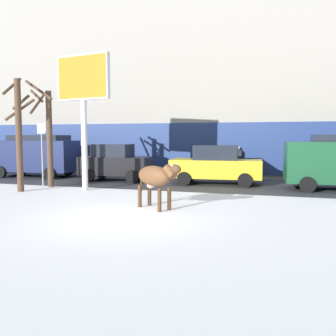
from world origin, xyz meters
TOP-DOWN VIEW (x-y plane):
  - ground_plane at (0.00, 0.00)m, footprint 120.00×120.00m
  - road_strip at (0.00, 8.03)m, footprint 60.00×5.60m
  - building_facade at (0.00, 13.95)m, footprint 44.00×6.10m
  - cow_brown at (0.37, 1.61)m, footprint 1.82×1.36m
  - billboard at (-3.72, 4.49)m, footprint 2.52×0.59m
  - car_navy_van at (-9.01, 8.35)m, footprint 4.71×2.35m
  - car_black_hatchback at (-3.92, 7.90)m, footprint 3.60×2.10m
  - car_yellow_sedan at (1.19, 8.06)m, footprint 4.30×2.19m
  - pedestrian_near_billboard at (1.95, 10.66)m, footprint 0.36×0.24m
  - pedestrian_far_left at (-4.44, 10.66)m, footprint 0.36×0.24m
  - bare_tree_left_lot at (-5.79, 4.95)m, footprint 1.42×1.33m
  - bare_tree_right_lot at (-6.11, 3.47)m, footprint 1.13×1.15m
  - street_sign at (-6.29, 5.23)m, footprint 0.44×0.08m

SIDE VIEW (x-z plane):
  - ground_plane at x=0.00m, z-range 0.00..0.00m
  - road_strip at x=0.00m, z-range 0.00..0.01m
  - pedestrian_near_billboard at x=1.95m, z-range 0.01..1.74m
  - pedestrian_far_left at x=-4.44m, z-range 0.01..1.74m
  - car_yellow_sedan at x=1.19m, z-range -0.01..1.83m
  - car_black_hatchback at x=-3.92m, z-range 0.00..1.86m
  - cow_brown at x=0.37m, z-range 0.22..1.76m
  - car_navy_van at x=-9.01m, z-range 0.08..2.40m
  - street_sign at x=-6.29m, z-range 0.26..3.08m
  - bare_tree_left_lot at x=-5.79m, z-range 0.10..4.74m
  - bare_tree_right_lot at x=-6.11m, z-range 0.13..4.79m
  - billboard at x=-3.72m, z-range 1.53..7.09m
  - building_facade at x=0.00m, z-range -0.02..12.98m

